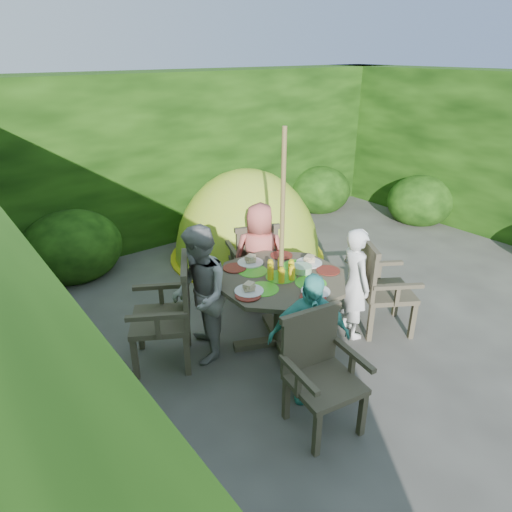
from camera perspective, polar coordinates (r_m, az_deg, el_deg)
ground at (r=5.25m, az=14.76°, el=-8.58°), size 60.00×60.00×0.00m
hedge_enclosure at (r=5.55m, az=5.38°, el=8.23°), size 9.00×9.00×2.50m
patio_table at (r=4.50m, az=3.15°, el=-3.99°), size 1.74×1.74×0.93m
parasol_pole at (r=4.30m, az=3.23°, el=1.27°), size 0.06×0.06×2.20m
garden_chair_right at (r=4.98m, az=15.15°, el=-3.59°), size 0.75×0.77×0.98m
garden_chair_left at (r=4.38m, az=-10.76°, el=-6.93°), size 0.77×0.80×1.02m
garden_chair_back at (r=5.52m, az=-0.29°, el=-0.22°), size 0.68×0.64×0.91m
garden_chair_front at (r=3.72m, az=7.93°, el=-13.98°), size 0.63×0.58×0.93m
child_right at (r=4.80m, az=12.25°, el=-3.32°), size 0.40×0.50×1.20m
child_left at (r=4.34m, az=-7.08°, el=-4.89°), size 0.75×0.82×1.36m
child_back at (r=5.19m, az=0.47°, el=-0.12°), size 0.73×0.70×1.26m
child_front at (r=3.89m, az=6.63°, el=-10.15°), size 0.75×0.60×1.19m
dome_tent at (r=6.75m, az=-1.04°, el=0.03°), size 2.39×2.39×2.57m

